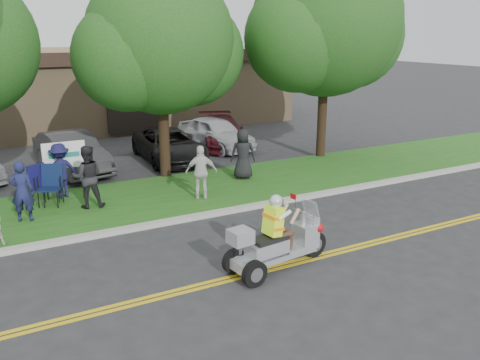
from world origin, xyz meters
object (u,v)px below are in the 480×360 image
trike_scooter (276,244)px  lawn_chair_a (51,182)px  parked_car_left (71,153)px  parked_car_far_right (215,133)px  lawn_chair_b (41,182)px  spectator_adult_left (22,191)px  spectator_adult_right (201,172)px  spectator_adult_mid (87,177)px  parked_car_right (222,132)px  parked_car_mid (169,145)px

trike_scooter → lawn_chair_a: trike_scooter is taller
trike_scooter → parked_car_left: (-2.31, 10.13, 0.13)m
parked_car_left → parked_car_far_right: size_ratio=1.07×
lawn_chair_a → lawn_chair_b: 0.31m
parked_car_far_right → lawn_chair_a: bearing=-159.9°
spectator_adult_left → parked_car_far_right: size_ratio=0.40×
lawn_chair_b → parked_car_far_right: size_ratio=0.28×
lawn_chair_b → spectator_adult_right: size_ratio=0.71×
parked_car_far_right → lawn_chair_b: bearing=-161.8°
spectator_adult_right → parked_car_far_right: bearing=-99.2°
spectator_adult_left → parked_car_far_right: bearing=-128.3°
spectator_adult_mid → parked_car_right: bearing=-127.6°
lawn_chair_a → parked_car_left: 3.89m
lawn_chair_a → spectator_adult_right: spectator_adult_right is taller
spectator_adult_left → parked_car_right: 10.71m
lawn_chair_a → parked_car_left: parked_car_left is taller
lawn_chair_a → parked_car_far_right: bearing=59.4°
trike_scooter → spectator_adult_right: size_ratio=1.61×
spectator_adult_mid → spectator_adult_right: size_ratio=1.11×
lawn_chair_a → spectator_adult_right: bearing=6.7°
spectator_adult_mid → parked_car_mid: spectator_adult_mid is taller
parked_car_left → parked_car_far_right: parked_car_left is taller
parked_car_right → parked_car_far_right: (-0.49, -0.39, 0.05)m
lawn_chair_b → parked_car_left: bearing=35.2°
parked_car_mid → spectator_adult_mid: bearing=-130.2°
trike_scooter → lawn_chair_b: 7.66m
spectator_adult_left → parked_car_left: size_ratio=0.37×
spectator_adult_mid → parked_car_far_right: (6.57, 5.40, -0.30)m
lawn_chair_a → lawn_chair_b: (-0.25, 0.19, -0.01)m
trike_scooter → parked_car_mid: bearing=75.2°
spectator_adult_mid → spectator_adult_right: spectator_adult_mid is taller
lawn_chair_b → parked_car_mid: size_ratio=0.26×
lawn_chair_b → spectator_adult_right: spectator_adult_right is taller
spectator_adult_right → parked_car_mid: 5.21m
spectator_adult_mid → spectator_adult_right: bearing=179.5°
lawn_chair_a → parked_car_right: 9.39m
lawn_chair_b → spectator_adult_left: bearing=-147.8°
parked_car_right → parked_car_far_right: bearing=-124.0°
spectator_adult_mid → parked_car_left: size_ratio=0.41×
lawn_chair_a → parked_car_right: (7.94, 5.01, -0.12)m
spectator_adult_left → spectator_adult_mid: bearing=-153.1°
lawn_chair_a → spectator_adult_mid: bearing=-14.1°
lawn_chair_b → parked_car_mid: bearing=1.6°
spectator_adult_left → parked_car_far_right: spectator_adult_left is taller
spectator_adult_mid → parked_car_mid: bearing=-119.9°
trike_scooter → spectator_adult_left: (-4.43, 5.37, 0.33)m
spectator_adult_left → spectator_adult_right: 4.92m
spectator_adult_left → spectator_adult_right: spectator_adult_left is taller
spectator_adult_left → parked_car_mid: spectator_adult_left is taller
trike_scooter → parked_car_far_right: bearing=63.6°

